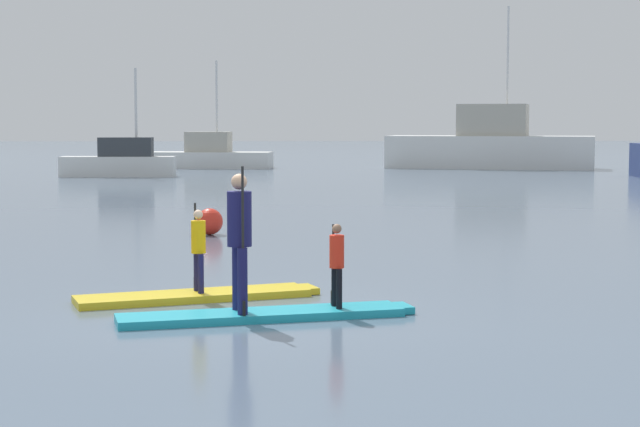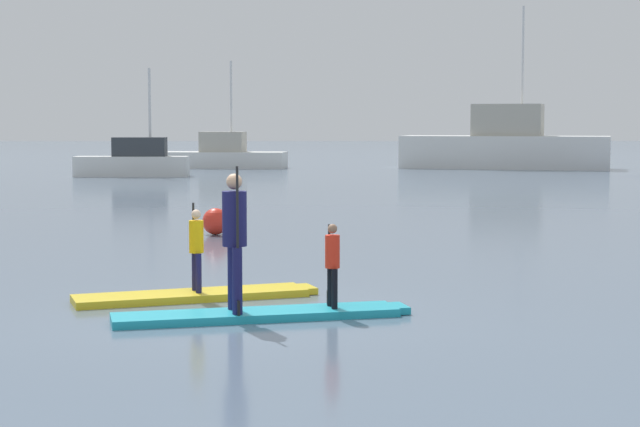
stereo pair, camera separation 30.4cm
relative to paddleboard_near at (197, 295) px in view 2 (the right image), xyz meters
The scene contains 10 objects.
ground_plane 1.42m from the paddleboard_near, 59.76° to the right, with size 240.00×240.00×0.00m, color slate.
paddleboard_near is the anchor object (origin of this frame).
paddler_child_solo 0.69m from the paddleboard_near, 85.77° to the left, with size 0.25×0.38×1.21m.
paddleboard_far 1.74m from the paddleboard_near, 56.03° to the right, with size 3.72×1.46×0.10m.
paddler_adult 1.95m from the paddleboard_near, 67.15° to the right, with size 0.36×0.52×1.80m.
paddler_child_front 2.30m from the paddleboard_near, 33.56° to the right, with size 0.22×0.37×1.05m.
fishing_boat_white_large 41.85m from the paddleboard_near, 73.84° to the left, with size 11.09×6.09×8.35m.
fishing_boat_green_midground 32.84m from the paddleboard_near, 101.11° to the left, with size 5.01×1.21×4.79m.
motor_boat_small_navy 40.85m from the paddleboard_near, 94.45° to the left, with size 6.94×2.86×5.60m.
mooring_buoy_mid 8.22m from the paddleboard_near, 93.45° to the left, with size 0.57×0.57×0.57m, color red.
Camera 2 is at (0.88, -12.96, 2.42)m, focal length 58.68 mm.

